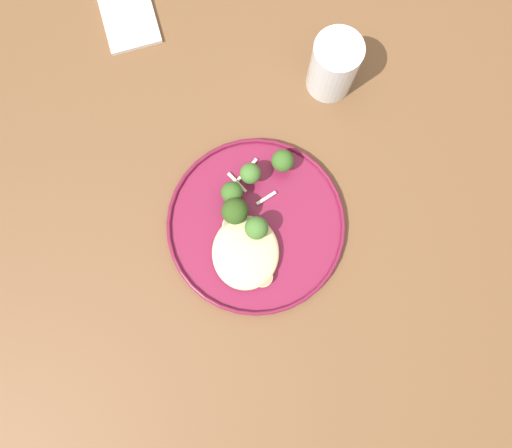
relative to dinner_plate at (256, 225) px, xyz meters
name	(u,v)px	position (x,y,z in m)	size (l,w,h in m)	color
ground	(251,258)	(0.01, 0.02, -0.75)	(6.00, 6.00, 0.00)	#665B51
wooden_dining_table	(247,229)	(0.01, 0.02, -0.09)	(1.40, 1.00, 0.74)	brown
dinner_plate	(256,225)	(0.00, 0.00, 0.00)	(0.29, 0.29, 0.02)	maroon
noodle_bed	(244,252)	(-0.05, 0.02, 0.02)	(0.12, 0.11, 0.03)	beige
seared_scallop_left_edge	(244,256)	(-0.05, 0.02, 0.01)	(0.02, 0.02, 0.02)	#DBB77A
seared_scallop_tiny_bay	(262,277)	(-0.08, -0.01, 0.01)	(0.03, 0.03, 0.01)	#E5C689
seared_scallop_center_golden	(227,238)	(-0.02, 0.05, 0.01)	(0.03, 0.03, 0.01)	#E5C689
seared_scallop_large_seared	(234,226)	(0.00, 0.04, 0.01)	(0.04, 0.04, 0.02)	beige
broccoli_floret_small_sprig	(257,228)	(-0.01, 0.00, 0.04)	(0.04, 0.04, 0.06)	#7A994C
broccoli_floret_beside_noodles	(232,193)	(0.05, 0.04, 0.03)	(0.03, 0.03, 0.05)	#89A356
broccoli_floret_rear_charred	(235,211)	(0.02, 0.03, 0.04)	(0.04, 0.04, 0.06)	#7A994C
broccoli_floret_front_edge	(283,161)	(0.10, -0.04, 0.03)	(0.04, 0.04, 0.05)	#7A994C
broccoli_floret_left_leaning	(250,174)	(0.08, 0.01, 0.03)	(0.03, 0.03, 0.05)	#89A356
onion_sliver_long_sliver	(266,198)	(0.04, -0.02, 0.01)	(0.04, 0.01, 0.00)	silver
onion_sliver_pale_crescent	(237,182)	(0.07, 0.03, 0.01)	(0.04, 0.01, 0.00)	silver
onion_sliver_short_strip	(249,170)	(0.09, 0.01, 0.01)	(0.05, 0.01, 0.00)	silver
water_glass	(333,68)	(0.25, -0.12, 0.04)	(0.08, 0.08, 0.11)	silver
folded_napkin	(127,10)	(0.38, 0.23, 0.00)	(0.15, 0.09, 0.01)	silver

